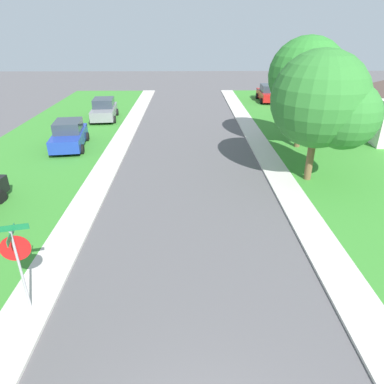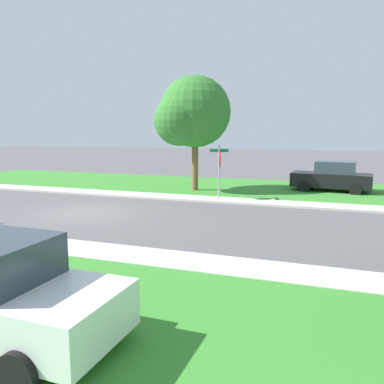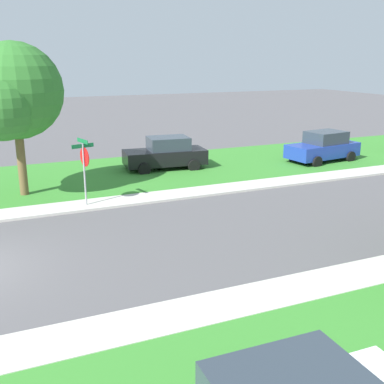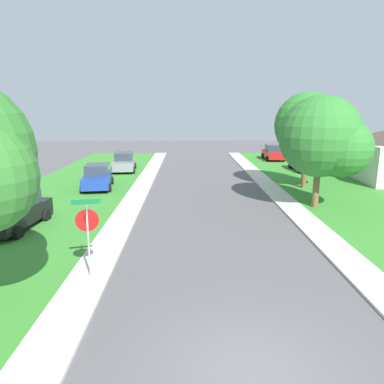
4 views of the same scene
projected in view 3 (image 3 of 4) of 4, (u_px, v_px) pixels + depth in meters
sidewalk_west at (246, 186)px, 22.03m from camera, size 1.40×56.00×0.10m
lawn_west at (204, 166)px, 26.17m from camera, size 8.00×56.00×0.08m
stop_sign_far_corner at (84, 161)px, 18.63m from camera, size 0.90×0.90×2.77m
car_black_driveway_right at (166, 154)px, 25.24m from camera, size 2.34×4.45×1.76m
car_blue_across_road at (323, 147)px, 27.09m from camera, size 2.47×4.51×1.76m
tree_sidewalk_far at (11, 95)px, 19.17m from camera, size 4.28×3.98×6.49m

